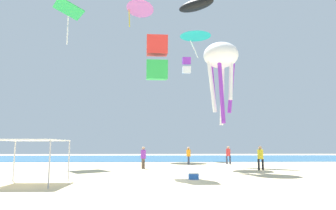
% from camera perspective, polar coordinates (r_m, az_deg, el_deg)
% --- Properties ---
extents(ground, '(110.00, 110.00, 0.10)m').
position_cam_1_polar(ground, '(17.05, -1.40, -14.18)').
color(ground, beige).
extents(ocean_strip, '(110.00, 25.60, 0.03)m').
position_cam_1_polar(ocean_strip, '(48.97, -1.87, -9.87)').
color(ocean_strip, '#28608C').
rests_on(ocean_strip, ground).
extents(canopy_tent, '(3.03, 3.12, 2.20)m').
position_cam_1_polar(canopy_tent, '(16.84, -24.24, -6.28)').
color(canopy_tent, '#B2B2B7').
rests_on(canopy_tent, ground).
extents(person_near_tent, '(0.49, 0.45, 1.88)m').
position_cam_1_polar(person_near_tent, '(32.68, 11.23, -8.91)').
color(person_near_tent, '#33384C').
rests_on(person_near_tent, ground).
extents(person_leftmost, '(0.43, 0.48, 1.80)m').
position_cam_1_polar(person_leftmost, '(31.50, 3.87, -9.17)').
color(person_leftmost, '#33384C').
rests_on(person_leftmost, ground).
extents(person_central, '(0.50, 0.45, 1.89)m').
position_cam_1_polar(person_central, '(25.33, 16.93, -9.10)').
color(person_central, black).
rests_on(person_central, ground).
extents(person_rightmost, '(0.43, 0.47, 1.83)m').
position_cam_1_polar(person_rightmost, '(25.87, -4.66, -9.46)').
color(person_rightmost, brown).
rests_on(person_rightmost, ground).
extents(cooler_box, '(0.57, 0.37, 0.35)m').
position_cam_1_polar(cooler_box, '(17.74, 4.81, -13.17)').
color(cooler_box, blue).
rests_on(cooler_box, ground).
extents(kite_box_purple, '(1.13, 1.29, 2.48)m').
position_cam_1_polar(kite_box_purple, '(42.84, 3.49, 7.43)').
color(kite_box_purple, purple).
extents(kite_delta_teal, '(3.15, 3.15, 2.38)m').
position_cam_1_polar(kite_delta_teal, '(30.92, 5.14, 13.18)').
color(kite_delta_teal, teal).
extents(kite_inflatable_black, '(4.48, 3.78, 1.66)m').
position_cam_1_polar(kite_inflatable_black, '(37.32, 5.24, 18.15)').
color(kite_inflatable_black, black).
extents(kite_diamond_green, '(3.81, 3.85, 4.37)m').
position_cam_1_polar(kite_diamond_green, '(35.29, -18.16, 16.41)').
color(kite_diamond_green, green).
extents(kite_octopus_white, '(3.92, 3.92, 6.55)m').
position_cam_1_polar(kite_octopus_white, '(24.90, 9.90, 8.42)').
color(kite_octopus_white, white).
extents(kite_box_red, '(1.47, 1.62, 3.15)m').
position_cam_1_polar(kite_box_red, '(21.01, -2.10, 8.81)').
color(kite_box_red, red).
extents(kite_delta_pink, '(5.10, 5.14, 3.83)m').
position_cam_1_polar(kite_delta_pink, '(48.52, -5.22, 17.84)').
color(kite_delta_pink, pink).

